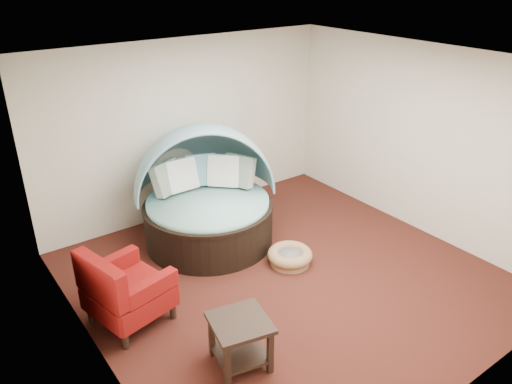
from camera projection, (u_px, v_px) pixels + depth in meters
floor at (286, 277)px, 6.62m from camera, size 5.00×5.00×0.00m
wall_back at (188, 129)px, 7.85m from camera, size 5.00×0.00×5.00m
wall_front at (479, 277)px, 4.20m from camera, size 5.00×0.00×5.00m
wall_left at (85, 244)px, 4.69m from camera, size 0.00×5.00×5.00m
wall_right at (419, 140)px, 7.37m from camera, size 0.00×5.00×5.00m
ceiling at (293, 63)px, 5.43m from camera, size 5.00×5.00×0.00m
canopy_daybed at (206, 189)px, 7.23m from camera, size 2.48×2.45×1.73m
pet_basket at (290, 256)px, 6.87m from camera, size 0.82×0.82×0.22m
red_armchair at (124, 290)px, 5.61m from camera, size 1.00×1.00×0.98m
side_table at (240, 336)px, 5.06m from camera, size 0.68×0.68×0.55m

